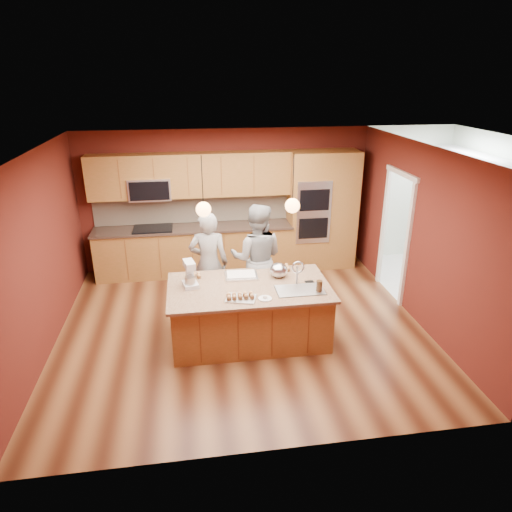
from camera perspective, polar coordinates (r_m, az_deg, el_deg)
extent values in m
plane|color=#431F10|center=(7.14, -1.73, -8.85)|extent=(5.50, 5.50, 0.00)
plane|color=white|center=(6.20, -2.02, 13.07)|extent=(5.50, 5.50, 0.00)
plane|color=#521912|center=(8.92, -3.80, 6.98)|extent=(5.50, 0.00, 5.50)
plane|color=#521912|center=(4.33, 2.14, -10.39)|extent=(5.50, 0.00, 5.50)
plane|color=#521912|center=(6.83, -25.44, -0.02)|extent=(0.00, 5.00, 5.00)
plane|color=#521912|center=(7.37, 19.90, 2.38)|extent=(0.00, 5.00, 5.00)
cube|color=brown|center=(8.89, -7.66, 0.66)|extent=(3.70, 0.60, 0.90)
cube|color=#32261F|center=(8.72, -7.81, 3.48)|extent=(3.74, 0.64, 0.04)
cube|color=#C7B196|center=(8.91, -7.95, 5.94)|extent=(3.70, 0.03, 0.56)
cube|color=brown|center=(8.59, -8.17, 9.99)|extent=(3.70, 0.36, 0.80)
cube|color=black|center=(8.73, -12.75, 3.36)|extent=(0.72, 0.52, 0.03)
cube|color=silver|center=(8.64, -13.11, 8.23)|extent=(0.76, 0.40, 0.40)
cube|color=brown|center=(8.96, 6.70, 5.62)|extent=(0.80, 0.60, 2.30)
cube|color=silver|center=(8.67, 7.23, 5.37)|extent=(0.66, 0.04, 1.20)
cube|color=brown|center=(9.15, 10.66, 5.73)|extent=(0.50, 0.60, 2.30)
plane|color=beige|center=(9.24, 20.39, -2.76)|extent=(2.60, 2.60, 0.00)
plane|color=beige|center=(9.27, 26.41, 5.29)|extent=(0.00, 2.70, 2.70)
cube|color=silver|center=(9.03, 26.00, 8.92)|extent=(0.35, 2.40, 0.75)
cylinder|color=black|center=(5.92, -6.73, 9.06)|extent=(0.01, 0.01, 0.70)
sphere|color=#F19E57|center=(6.01, -6.58, 5.81)|extent=(0.20, 0.20, 0.20)
cylinder|color=black|center=(6.08, 4.67, 9.47)|extent=(0.01, 0.01, 0.70)
sphere|color=#F19E57|center=(6.16, 4.57, 6.29)|extent=(0.20, 0.20, 0.20)
cube|color=brown|center=(6.68, -0.85, -7.21)|extent=(2.19, 1.19, 0.80)
cube|color=tan|center=(6.48, -0.87, -3.96)|extent=(2.29, 1.29, 0.04)
cube|color=silver|center=(6.43, 5.49, -4.91)|extent=(0.66, 0.38, 0.18)
imported|color=black|center=(7.24, -5.92, -0.95)|extent=(0.66, 0.47, 1.70)
imported|color=slate|center=(7.29, 0.10, -0.29)|extent=(1.00, 0.86, 1.79)
cube|color=silver|center=(6.52, -8.21, -3.55)|extent=(0.25, 0.30, 0.06)
cube|color=silver|center=(6.56, -8.30, -1.88)|extent=(0.11, 0.10, 0.26)
cube|color=silver|center=(6.42, -8.35, -1.07)|extent=(0.18, 0.28, 0.10)
cylinder|color=silver|center=(6.46, -8.23, -3.14)|extent=(0.15, 0.15, 0.14)
cube|color=white|center=(6.76, -1.87, -2.48)|extent=(0.49, 0.37, 0.03)
cube|color=white|center=(6.76, -1.87, -2.33)|extent=(0.42, 0.30, 0.02)
cube|color=silver|center=(6.12, -1.88, -5.31)|extent=(0.46, 0.38, 0.02)
ellipsoid|color=silver|center=(6.73, 2.84, -1.79)|extent=(0.26, 0.26, 0.22)
cylinder|color=silver|center=(6.12, 1.14, -5.34)|extent=(0.18, 0.18, 0.01)
cylinder|color=#3D2815|center=(6.35, 7.91, -3.76)|extent=(0.08, 0.08, 0.16)
cube|color=black|center=(6.64, 6.67, -3.20)|extent=(0.13, 0.08, 0.01)
cube|color=silver|center=(9.01, 25.18, -0.51)|extent=(0.81, 0.83, 1.05)
cube|color=silver|center=(9.55, 22.93, 0.86)|extent=(0.76, 0.77, 0.98)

